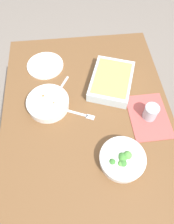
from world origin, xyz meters
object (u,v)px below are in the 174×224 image
at_px(drink_cup, 150,113).
at_px(side_plate, 45,65).
at_px(spoon_by_stew, 59,91).
at_px(baking_dish, 112,81).
at_px(fork_on_table, 81,115).
at_px(stew_bowl, 48,103).
at_px(broccoli_bowl, 122,159).

bearing_deg(drink_cup, side_plate, 52.37).
bearing_deg(spoon_by_stew, baking_dish, -86.69).
bearing_deg(fork_on_table, drink_cup, -97.53).
bearing_deg(baking_dish, stew_bowl, 107.74).
bearing_deg(fork_on_table, stew_bowl, 66.71).
distance_m(stew_bowl, side_plate, 0.30).
relative_size(side_plate, spoon_by_stew, 1.37).
bearing_deg(side_plate, drink_cup, -127.63).
distance_m(stew_bowl, drink_cup, 0.54).
bearing_deg(broccoli_bowl, drink_cup, -39.97).
relative_size(stew_bowl, drink_cup, 2.65).
bearing_deg(broccoli_bowl, side_plate, 28.87).
bearing_deg(baking_dish, spoon_by_stew, 93.31).
relative_size(spoon_by_stew, fork_on_table, 0.95).
height_order(drink_cup, side_plate, drink_cup).
bearing_deg(stew_bowl, fork_on_table, -113.29).
bearing_deg(drink_cup, broccoli_bowl, 140.03).
relative_size(broccoli_bowl, side_plate, 0.97).
height_order(stew_bowl, side_plate, stew_bowl).
xyz_separation_m(side_plate, spoon_by_stew, (-0.20, -0.08, -0.00)).
relative_size(stew_bowl, broccoli_bowl, 1.06).
xyz_separation_m(baking_dish, fork_on_table, (-0.19, 0.19, -0.03)).
xyz_separation_m(broccoli_bowl, fork_on_table, (0.27, 0.17, -0.03)).
distance_m(stew_bowl, fork_on_table, 0.19).
xyz_separation_m(broccoli_bowl, baking_dish, (0.46, -0.02, 0.00)).
relative_size(side_plate, fork_on_table, 1.30).
height_order(baking_dish, fork_on_table, baking_dish).
height_order(stew_bowl, broccoli_bowl, broccoli_bowl).
height_order(stew_bowl, fork_on_table, stew_bowl).
distance_m(broccoli_bowl, side_plate, 0.73).
relative_size(stew_bowl, fork_on_table, 1.33).
relative_size(broccoli_bowl, spoon_by_stew, 1.33).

